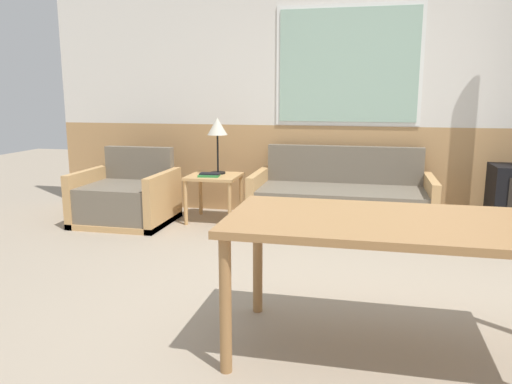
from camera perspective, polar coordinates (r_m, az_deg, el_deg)
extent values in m
plane|color=gray|center=(3.24, 10.64, -13.69)|extent=(16.00, 16.00, 0.00)
cube|color=tan|center=(5.64, 11.89, 2.27)|extent=(7.20, 0.06, 1.00)
cube|color=silver|center=(5.60, 12.46, 16.04)|extent=(7.20, 0.06, 1.70)
cube|color=white|center=(5.55, 10.46, 14.01)|extent=(1.54, 0.01, 1.26)
cube|color=#99BCA8|center=(5.54, 10.46, 14.02)|extent=(1.46, 0.02, 1.18)
cube|color=tan|center=(5.21, 9.60, -3.69)|extent=(1.81, 0.82, 0.06)
cube|color=#6B6051|center=(5.14, 9.66, -1.55)|extent=(1.65, 0.74, 0.35)
cube|color=#6B6051|center=(5.45, 10.01, 3.13)|extent=(1.65, 0.10, 0.40)
cube|color=tan|center=(5.27, 0.27, -0.64)|extent=(0.08, 0.82, 0.55)
cube|color=tan|center=(5.19, 19.25, -1.47)|extent=(0.08, 0.82, 0.55)
cube|color=tan|center=(5.50, -14.57, -3.11)|extent=(0.94, 0.83, 0.06)
cube|color=#6B6051|center=(5.43, -14.77, -1.05)|extent=(0.78, 0.75, 0.35)
cube|color=#6B6051|center=(5.71, -13.18, 3.26)|extent=(0.78, 0.10, 0.36)
cube|color=tan|center=(5.65, -18.59, -0.38)|extent=(0.08, 0.83, 0.55)
cube|color=tan|center=(5.26, -10.52, -0.81)|extent=(0.08, 0.83, 0.55)
cube|color=tan|center=(5.34, -4.82, 1.79)|extent=(0.54, 0.54, 0.03)
cylinder|color=tan|center=(5.25, -8.05, -1.24)|extent=(0.04, 0.04, 0.47)
cylinder|color=tan|center=(5.10, -3.03, -1.51)|extent=(0.04, 0.04, 0.47)
cylinder|color=tan|center=(5.68, -6.35, -0.24)|extent=(0.04, 0.04, 0.47)
cylinder|color=tan|center=(5.55, -1.70, -0.45)|extent=(0.04, 0.04, 0.47)
cylinder|color=black|center=(5.42, -4.36, 2.20)|extent=(0.16, 0.16, 0.02)
cylinder|color=black|center=(5.39, -4.40, 4.41)|extent=(0.02, 0.02, 0.40)
cone|color=beige|center=(5.37, -4.44, 7.50)|extent=(0.21, 0.21, 0.18)
cube|color=#2D7F3D|center=(5.25, -5.38, 1.90)|extent=(0.23, 0.18, 0.02)
cube|color=black|center=(5.24, -5.30, 2.10)|extent=(0.21, 0.12, 0.02)
cube|color=#9E7042|center=(2.61, 15.39, -3.44)|extent=(1.68, 0.84, 0.04)
cylinder|color=#9E7042|center=(2.47, -3.51, -12.86)|extent=(0.06, 0.06, 0.69)
cylinder|color=#9E7042|center=(3.12, 0.20, -7.63)|extent=(0.06, 0.06, 0.69)
cylinder|color=black|center=(5.28, 25.81, -4.25)|extent=(0.04, 0.04, 0.10)
cylinder|color=black|center=(5.62, 25.02, -3.31)|extent=(0.04, 0.04, 0.10)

